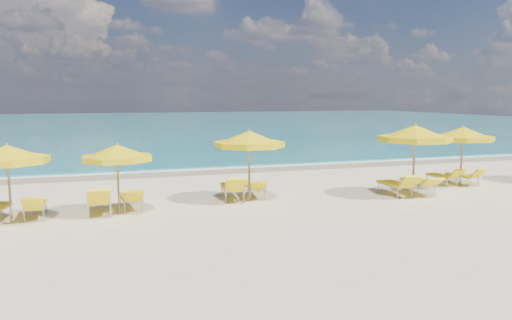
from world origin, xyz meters
name	(u,v)px	position (x,y,z in m)	size (l,w,h in m)	color
ground_plane	(270,202)	(0.00, 0.00, 0.00)	(120.00, 120.00, 0.00)	beige
ocean	(139,124)	(0.00, 48.00, 0.00)	(120.00, 80.00, 0.30)	#16767D
wet_sand_band	(217,170)	(0.00, 7.40, 0.00)	(120.00, 2.60, 0.01)	tan
foam_line	(213,168)	(0.00, 8.20, 0.00)	(120.00, 1.20, 0.03)	white
whitecap_near	(83,153)	(-6.00, 17.00, 0.00)	(14.00, 0.36, 0.05)	white
whitecap_far	(264,138)	(8.00, 24.00, 0.00)	(18.00, 0.30, 0.05)	white
umbrella_2	(7,155)	(-7.54, -0.35, 1.86)	(2.61, 2.61, 2.18)	#A57B52
umbrella_3	(117,153)	(-4.72, -0.12, 1.77)	(2.65, 2.65, 2.08)	#A57B52
umbrella_4	(249,140)	(-0.54, 0.55, 2.00)	(3.08, 3.08, 2.35)	#A57B52
umbrella_5	(415,134)	(5.04, -0.46, 2.13)	(2.95, 2.95, 2.50)	#A57B52
umbrella_6	(463,134)	(7.91, 0.59, 1.98)	(2.74, 2.74, 2.32)	#A57B52
lounger_2_right	(35,210)	(-6.99, 0.18, 0.20)	(0.58, 1.60, 0.76)	#A5A8AD
lounger_3_left	(99,205)	(-5.26, 0.16, 0.24)	(0.68, 1.89, 0.93)	#A5A8AD
lounger_3_right	(131,202)	(-4.34, 0.48, 0.21)	(0.65, 1.69, 0.76)	#A5A8AD
lounger_4_left	(232,192)	(-1.05, 0.81, 0.24)	(0.89, 1.96, 0.92)	#A5A8AD
lounger_4_right	(255,191)	(-0.18, 1.08, 0.20)	(0.77, 1.73, 0.72)	#A5A8AD
lounger_5_left	(396,189)	(4.52, -0.22, 0.23)	(0.66, 1.82, 0.87)	#A5A8AD
lounger_5_right	(418,186)	(5.51, -0.12, 0.24)	(0.92, 2.09, 0.76)	#A5A8AD
lounger_6_left	(442,179)	(7.46, 1.04, 0.20)	(0.70, 1.61, 0.75)	#A5A8AD
lounger_6_right	(463,179)	(8.32, 0.91, 0.21)	(0.71, 1.69, 0.76)	#A5A8AD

